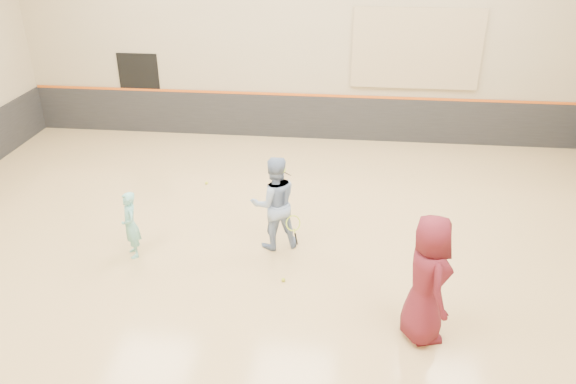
# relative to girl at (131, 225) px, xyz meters

# --- Properties ---
(room) EXTENTS (15.04, 12.04, 6.22)m
(room) POSITION_rel_girl_xyz_m (2.59, 0.16, 0.19)
(room) COLOR tan
(room) RESTS_ON ground
(wainscot_back) EXTENTS (14.90, 0.04, 1.20)m
(wainscot_back) POSITION_rel_girl_xyz_m (2.59, 6.13, -0.03)
(wainscot_back) COLOR #232326
(wainscot_back) RESTS_ON floor
(accent_stripe) EXTENTS (14.90, 0.03, 0.06)m
(accent_stripe) POSITION_rel_girl_xyz_m (2.59, 6.12, 0.59)
(accent_stripe) COLOR #D85914
(accent_stripe) RESTS_ON wall_back
(acoustic_panel) EXTENTS (3.20, 0.08, 2.00)m
(acoustic_panel) POSITION_rel_girl_xyz_m (5.39, 6.11, 1.87)
(acoustic_panel) COLOR tan
(acoustic_panel) RESTS_ON wall_back
(doorway) EXTENTS (1.10, 0.05, 2.20)m
(doorway) POSITION_rel_girl_xyz_m (-1.91, 6.14, 0.47)
(doorway) COLOR black
(doorway) RESTS_ON floor
(girl) EXTENTS (0.49, 0.55, 1.25)m
(girl) POSITION_rel_girl_xyz_m (0.00, 0.00, 0.00)
(girl) COLOR #72C6C3
(girl) RESTS_ON floor
(instructor) EXTENTS (1.05, 0.94, 1.79)m
(instructor) POSITION_rel_girl_xyz_m (2.50, 0.59, 0.27)
(instructor) COLOR #7E97C3
(instructor) RESTS_ON floor
(young_man) EXTENTS (0.84, 1.09, 1.99)m
(young_man) POSITION_rel_girl_xyz_m (4.96, -1.61, 0.37)
(young_man) COLOR #57141F
(young_man) RESTS_ON floor
(held_racket) EXTENTS (0.29, 0.29, 0.61)m
(held_racket) POSITION_rel_girl_xyz_m (2.86, 0.42, -0.03)
(held_racket) COLOR #BEE231
(held_racket) RESTS_ON instructor
(spare_racket) EXTENTS (0.71, 0.71, 0.08)m
(spare_racket) POSITION_rel_girl_xyz_m (2.17, 3.94, -0.59)
(spare_racket) COLOR #9FC92C
(spare_racket) RESTS_ON floor
(ball_under_racket) EXTENTS (0.07, 0.07, 0.07)m
(ball_under_racket) POSITION_rel_girl_xyz_m (2.79, -0.53, -0.59)
(ball_under_racket) COLOR gold
(ball_under_racket) RESTS_ON floor
(ball_in_hand) EXTENTS (0.07, 0.07, 0.07)m
(ball_in_hand) POSITION_rel_girl_xyz_m (5.13, -1.77, 0.66)
(ball_in_hand) COLOR #CADD33
(ball_in_hand) RESTS_ON young_man
(ball_beside_spare) EXTENTS (0.07, 0.07, 0.07)m
(ball_beside_spare) POSITION_rel_girl_xyz_m (0.61, 2.99, -0.59)
(ball_beside_spare) COLOR #D6E435
(ball_beside_spare) RESTS_ON floor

